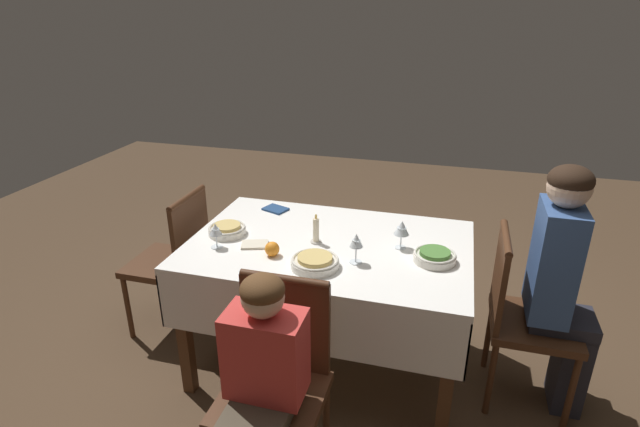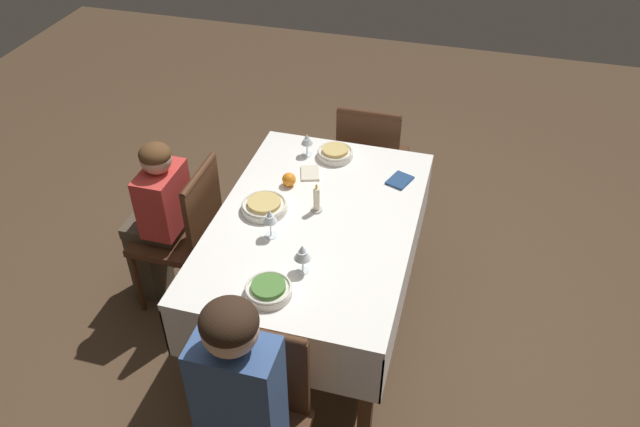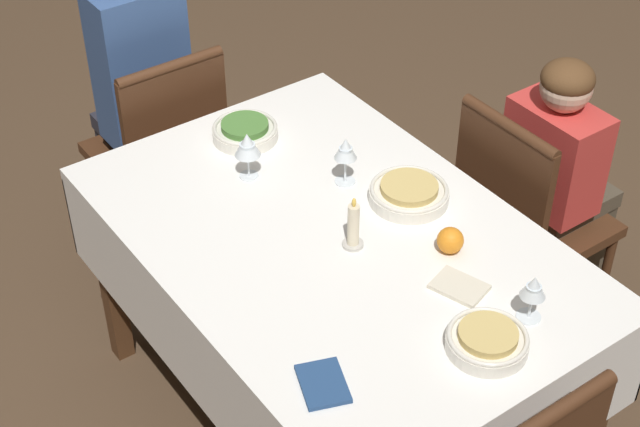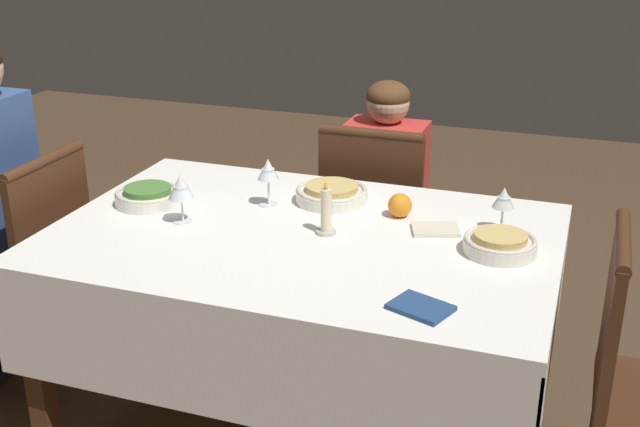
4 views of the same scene
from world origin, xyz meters
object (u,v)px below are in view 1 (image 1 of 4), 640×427
at_px(napkin_red_folded, 276,209).
at_px(candle_centerpiece, 316,232).
at_px(orange_fruit, 272,249).
at_px(bowl_south, 315,262).
at_px(chair_west, 175,256).
at_px(wine_glass_south, 356,242).
at_px(person_child_red, 261,393).
at_px(bowl_west, 227,229).
at_px(dining_table, 329,260).
at_px(wine_glass_west, 216,230).
at_px(chair_east, 521,311).
at_px(napkin_spare_side, 255,244).
at_px(bowl_east, 435,256).
at_px(chair_south, 277,376).
at_px(wine_glass_east, 402,229).
at_px(person_adult_denim, 561,279).

bearing_deg(napkin_red_folded, candle_centerpiece, -45.00).
bearing_deg(orange_fruit, bowl_south, -12.78).
xyz_separation_m(chair_west, bowl_south, (0.98, -0.34, 0.28)).
height_order(wine_glass_south, candle_centerpiece, candle_centerpiece).
xyz_separation_m(bowl_south, candle_centerpiece, (-0.07, 0.25, 0.03)).
xyz_separation_m(orange_fruit, napkin_red_folded, (-0.19, 0.55, -0.03)).
height_order(chair_west, person_child_red, person_child_red).
bearing_deg(bowl_west, dining_table, 4.50).
distance_m(person_child_red, wine_glass_west, 0.92).
xyz_separation_m(chair_east, chair_west, (-1.95, 0.06, 0.00)).
xyz_separation_m(orange_fruit, napkin_spare_side, (-0.13, 0.08, -0.03)).
distance_m(bowl_east, orange_fruit, 0.79).
distance_m(bowl_west, orange_fruit, 0.36).
xyz_separation_m(chair_south, wine_glass_south, (0.20, 0.57, 0.37)).
bearing_deg(napkin_spare_side, wine_glass_east, 13.68).
bearing_deg(napkin_spare_side, chair_south, -61.14).
bearing_deg(chair_south, wine_glass_south, 70.37).
distance_m(chair_east, napkin_spare_side, 1.37).
bearing_deg(bowl_west, chair_west, 163.64).
bearing_deg(bowl_south, wine_glass_west, 173.42).
relative_size(dining_table, chair_east, 1.58).
relative_size(bowl_south, wine_glass_west, 1.72).
distance_m(chair_east, wine_glass_south, 0.90).
relative_size(chair_east, chair_west, 1.00).
bearing_deg(chair_west, chair_east, 88.35).
xyz_separation_m(chair_east, bowl_west, (-1.53, -0.07, 0.28)).
bearing_deg(napkin_red_folded, chair_east, -12.81).
bearing_deg(dining_table, napkin_red_folded, 141.00).
bearing_deg(person_adult_denim, dining_table, 91.22).
bearing_deg(chair_east, bowl_south, 106.39).
height_order(wine_glass_south, napkin_red_folded, wine_glass_south).
distance_m(dining_table, chair_east, 0.99).
distance_m(dining_table, chair_west, 0.99).
xyz_separation_m(person_child_red, wine_glass_west, (-0.51, 0.70, 0.29)).
xyz_separation_m(wine_glass_east, bowl_west, (-0.92, -0.09, -0.08)).
xyz_separation_m(chair_south, wine_glass_west, (-0.51, 0.54, 0.35)).
distance_m(chair_east, wine_glass_east, 0.71).
xyz_separation_m(bowl_west, orange_fruit, (0.32, -0.17, 0.01)).
relative_size(chair_south, orange_fruit, 12.57).
distance_m(bowl_east, wine_glass_west, 1.09).
distance_m(chair_west, person_adult_denim, 2.11).
bearing_deg(bowl_east, chair_east, 10.12).
relative_size(person_adult_denim, bowl_east, 6.24).
xyz_separation_m(wine_glass_east, wine_glass_south, (-0.19, -0.21, 0.00)).
bearing_deg(chair_east, person_child_red, 132.75).
relative_size(dining_table, wine_glass_south, 9.50).
distance_m(chair_south, bowl_west, 0.92).
relative_size(wine_glass_east, wine_glass_west, 1.12).
relative_size(person_adult_denim, orange_fruit, 17.48).
relative_size(chair_south, wine_glass_south, 6.01).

